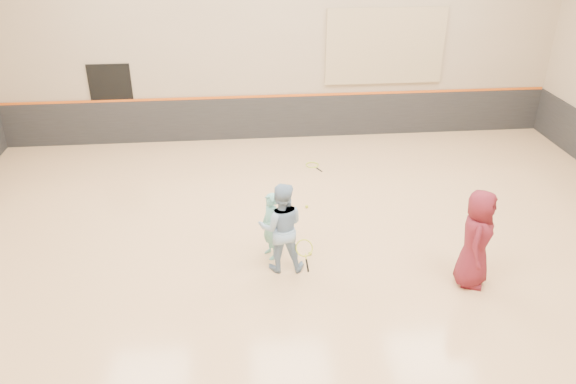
{
  "coord_description": "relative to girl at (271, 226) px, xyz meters",
  "views": [
    {
      "loc": [
        -1.24,
        -8.77,
        5.93
      ],
      "look_at": [
        -0.35,
        0.4,
        1.15
      ],
      "focal_mm": 35.0,
      "sensor_mm": 36.0,
      "label": 1
    }
  ],
  "objects": [
    {
      "name": "room",
      "position": [
        0.7,
        -0.04,
        0.16
      ],
      "size": [
        15.04,
        12.04,
        6.22
      ],
      "color": "tan",
      "rests_on": "ground"
    },
    {
      "name": "wainscot_back",
      "position": [
        0.7,
        5.93,
        -0.05
      ],
      "size": [
        14.9,
        0.04,
        1.2
      ],
      "primitive_type": "cube",
      "color": "#232326",
      "rests_on": "floor"
    },
    {
      "name": "accent_stripe",
      "position": [
        0.7,
        5.92,
        0.57
      ],
      "size": [
        14.9,
        0.03,
        0.06
      ],
      "primitive_type": "cube",
      "color": "#D85914",
      "rests_on": "wall_back"
    },
    {
      "name": "acoustic_panel",
      "position": [
        3.5,
        5.91,
        1.85
      ],
      "size": [
        3.2,
        0.08,
        2.0
      ],
      "primitive_type": "cube",
      "color": "tan",
      "rests_on": "wall_back"
    },
    {
      "name": "doorway",
      "position": [
        -3.8,
        5.94,
        0.45
      ],
      "size": [
        1.1,
        0.05,
        2.2
      ],
      "primitive_type": "cube",
      "color": "black",
      "rests_on": "floor"
    },
    {
      "name": "girl",
      "position": [
        0.0,
        0.0,
        0.0
      ],
      "size": [
        0.48,
        0.56,
        1.3
      ],
      "primitive_type": "imported",
      "rotation": [
        0.0,
        0.0,
        -1.16
      ],
      "color": "#6DBEB7",
      "rests_on": "floor"
    },
    {
      "name": "instructor",
      "position": [
        0.16,
        -0.4,
        0.19
      ],
      "size": [
        0.86,
        0.69,
        1.69
      ],
      "primitive_type": "imported",
      "rotation": [
        0.0,
        0.0,
        3.08
      ],
      "color": "#84A6CC",
      "rests_on": "floor"
    },
    {
      "name": "young_man",
      "position": [
        3.39,
        -1.15,
        0.24
      ],
      "size": [
        0.89,
        1.03,
        1.78
      ],
      "primitive_type": "imported",
      "rotation": [
        0.0,
        0.0,
        1.12
      ],
      "color": "maroon",
      "rests_on": "floor"
    },
    {
      "name": "held_racket",
      "position": [
        0.55,
        -0.59,
        -0.13
      ],
      "size": [
        0.48,
        0.48,
        0.57
      ],
      "primitive_type": null,
      "color": "gold",
      "rests_on": "instructor"
    },
    {
      "name": "spare_racket",
      "position": [
        1.32,
        3.96,
        -0.62
      ],
      "size": [
        0.74,
        0.74,
        0.06
      ],
      "primitive_type": null,
      "color": "#BDDF30",
      "rests_on": "floor"
    },
    {
      "name": "ball_under_racket",
      "position": [
        0.74,
        -0.05,
        -0.62
      ],
      "size": [
        0.07,
        0.07,
        0.07
      ],
      "primitive_type": "sphere",
      "color": "#C7E334",
      "rests_on": "floor"
    },
    {
      "name": "ball_in_hand",
      "position": [
        3.55,
        -1.21,
        0.4
      ],
      "size": [
        0.07,
        0.07,
        0.07
      ],
      "primitive_type": "sphere",
      "color": "#CBE836",
      "rests_on": "young_man"
    },
    {
      "name": "ball_beside_spare",
      "position": [
        0.9,
        1.78,
        -0.62
      ],
      "size": [
        0.07,
        0.07,
        0.07
      ],
      "primitive_type": "sphere",
      "color": "#CAE134",
      "rests_on": "floor"
    }
  ]
}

